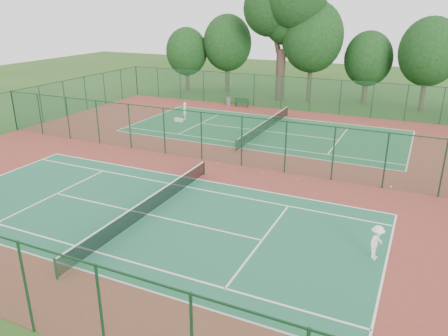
{
  "coord_description": "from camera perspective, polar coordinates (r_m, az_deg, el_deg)",
  "views": [
    {
      "loc": [
        12.41,
        -26.05,
        10.35
      ],
      "look_at": [
        2.46,
        -4.79,
        1.6
      ],
      "focal_mm": 35.0,
      "sensor_mm": 36.0,
      "label": 1
    }
  ],
  "objects": [
    {
      "name": "fence_west",
      "position": [
        42.46,
        -25.74,
        6.75
      ],
      "size": [
        0.09,
        36.0,
        3.5
      ],
      "rotation": [
        0.0,
        0.0,
        1.57
      ],
      "color": "#1C5534",
      "rests_on": "ground"
    },
    {
      "name": "ground",
      "position": [
        30.65,
        -0.36,
        0.71
      ],
      "size": [
        120.0,
        120.0,
        0.0
      ],
      "primitive_type": "plane",
      "color": "#294D18",
      "rests_on": "ground"
    },
    {
      "name": "court_far",
      "position": [
        38.59,
        5.4,
        4.82
      ],
      "size": [
        23.77,
        10.97,
        0.01
      ],
      "primitive_type": "cube",
      "color": "#1E5F35",
      "rests_on": "red_pad"
    },
    {
      "name": "stray_ball_b",
      "position": [
        28.83,
        5.04,
        -0.58
      ],
      "size": [
        0.07,
        0.07,
        0.07
      ],
      "primitive_type": "sphere",
      "color": "#CADD33",
      "rests_on": "red_pad"
    },
    {
      "name": "bench",
      "position": [
        47.94,
        2.33,
        8.6
      ],
      "size": [
        1.65,
        0.65,
        0.99
      ],
      "rotation": [
        0.0,
        0.0,
        0.11
      ],
      "color": "black",
      "rests_on": "red_pad"
    },
    {
      "name": "court_near",
      "position": [
        23.48,
        -9.89,
        -5.99
      ],
      "size": [
        23.77,
        10.97,
        0.01
      ],
      "primitive_type": "cube",
      "color": "#1E6242",
      "rests_on": "red_pad"
    },
    {
      "name": "fence_north",
      "position": [
        46.56,
        9.32,
        9.55
      ],
      "size": [
        40.0,
        0.09,
        3.5
      ],
      "color": "#194D2D",
      "rests_on": "ground"
    },
    {
      "name": "player_near",
      "position": [
        20.1,
        19.31,
        -9.17
      ],
      "size": [
        0.84,
        1.14,
        1.57
      ],
      "primitive_type": "imported",
      "rotation": [
        0.0,
        0.0,
        1.3
      ],
      "color": "white",
      "rests_on": "court_near"
    },
    {
      "name": "big_tree",
      "position": [
        51.05,
        7.93,
        20.0
      ],
      "size": [
        9.3,
        6.81,
        14.28
      ],
      "color": "#37261E",
      "rests_on": "ground"
    },
    {
      "name": "tennis_net_far",
      "position": [
        38.45,
        5.43,
        5.58
      ],
      "size": [
        0.1,
        12.9,
        0.97
      ],
      "color": "#163C21",
      "rests_on": "ground"
    },
    {
      "name": "player_far",
      "position": [
        42.51,
        -5.18,
        7.43
      ],
      "size": [
        0.56,
        0.69,
        1.63
      ],
      "primitive_type": "imported",
      "rotation": [
        0.0,
        0.0,
        -1.24
      ],
      "color": "white",
      "rests_on": "court_far"
    },
    {
      "name": "kit_bag",
      "position": [
        41.88,
        -5.93,
        6.27
      ],
      "size": [
        0.87,
        0.36,
        0.32
      ],
      "primitive_type": "cube",
      "rotation": [
        0.0,
        0.0,
        -0.04
      ],
      "color": "white",
      "rests_on": "red_pad"
    },
    {
      "name": "trash_bin",
      "position": [
        48.39,
        0.59,
        8.69
      ],
      "size": [
        0.67,
        0.67,
        0.97
      ],
      "primitive_type": "cylinder",
      "rotation": [
        0.0,
        0.0,
        -0.28
      ],
      "color": "slate",
      "rests_on": "red_pad"
    },
    {
      "name": "stray_ball_c",
      "position": [
        30.35,
        -0.88,
        0.6
      ],
      "size": [
        0.08,
        0.08,
        0.08
      ],
      "primitive_type": "sphere",
      "color": "#BEDF34",
      "rests_on": "red_pad"
    },
    {
      "name": "evergreen_row",
      "position": [
        52.72,
        11.66,
        8.7
      ],
      "size": [
        39.0,
        5.0,
        12.0
      ],
      "primitive_type": null,
      "color": "black",
      "rests_on": "ground"
    },
    {
      "name": "red_pad",
      "position": [
        30.65,
        -0.36,
        0.72
      ],
      "size": [
        40.0,
        36.0,
        0.01
      ],
      "primitive_type": "cube",
      "color": "maroon",
      "rests_on": "ground"
    },
    {
      "name": "tennis_net_near",
      "position": [
        23.25,
        -9.96,
        -4.83
      ],
      "size": [
        0.1,
        12.9,
        0.97
      ],
      "color": "#12331A",
      "rests_on": "ground"
    },
    {
      "name": "fence_divider",
      "position": [
        30.1,
        -0.37,
        3.87
      ],
      "size": [
        40.0,
        0.09,
        3.5
      ],
      "color": "#17472A",
      "rests_on": "ground"
    },
    {
      "name": "stray_ball_a",
      "position": [
        28.02,
        9.6,
        -1.43
      ],
      "size": [
        0.08,
        0.08,
        0.08
      ],
      "primitive_type": "sphere",
      "color": "#A6C52D",
      "rests_on": "red_pad"
    }
  ]
}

